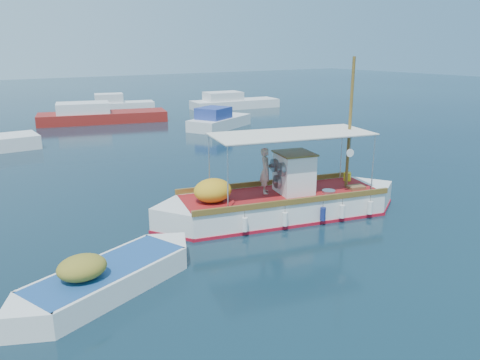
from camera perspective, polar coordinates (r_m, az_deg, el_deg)
ground at (r=17.09m, az=4.48°, el=-3.98°), size 160.00×160.00×0.00m
fishing_caique at (r=16.57m, az=4.90°, el=-2.81°), size 9.06×4.04×5.68m
dinghy at (r=12.22m, az=-15.97°, el=-11.70°), size 5.22×2.89×1.36m
bg_boat_n at (r=38.68m, az=-16.80°, el=7.46°), size 10.10×5.15×1.80m
bg_boat_ne at (r=34.39m, az=-2.65°, el=7.12°), size 5.84×4.41×1.80m
bg_boat_e at (r=45.60m, az=-0.91°, el=9.35°), size 8.72×3.59×1.80m
bg_boat_far_n at (r=45.21m, az=-14.70°, el=8.78°), size 6.47×3.52×1.80m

